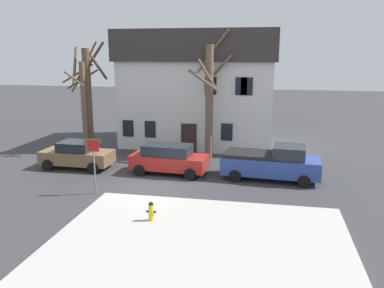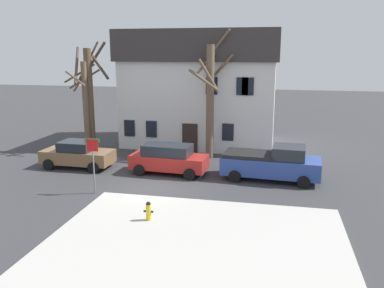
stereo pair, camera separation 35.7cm
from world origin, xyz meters
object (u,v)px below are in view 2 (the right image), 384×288
at_px(tree_bare_mid, 90,96).
at_px(car_brown_sedan, 78,154).
at_px(building_main, 201,87).
at_px(street_sign_pole, 93,155).
at_px(fire_hydrant, 149,211).
at_px(tree_bare_near, 85,101).
at_px(tree_bare_far, 210,97).
at_px(car_red_wagon, 169,159).
at_px(pickup_truck_blue, 272,163).

relative_size(tree_bare_mid, car_brown_sedan, 1.76).
height_order(building_main, street_sign_pole, building_main).
bearing_deg(fire_hydrant, tree_bare_mid, 124.86).
xyz_separation_m(building_main, tree_bare_mid, (-7.37, -4.21, -0.44)).
height_order(tree_bare_mid, car_brown_sedan, tree_bare_mid).
distance_m(tree_bare_near, tree_bare_far, 9.08).
distance_m(car_red_wagon, street_sign_pole, 5.09).
height_order(car_brown_sedan, fire_hydrant, car_brown_sedan).
bearing_deg(car_brown_sedan, car_red_wagon, -0.75).
distance_m(building_main, pickup_truck_blue, 10.96).
height_order(tree_bare_far, street_sign_pole, tree_bare_far).
bearing_deg(tree_bare_near, tree_bare_far, -0.59).
bearing_deg(car_brown_sedan, building_main, 54.55).
distance_m(building_main, fire_hydrant, 16.29).
bearing_deg(car_brown_sedan, tree_bare_mid, 104.56).
relative_size(tree_bare_mid, tree_bare_far, 0.91).
bearing_deg(fire_hydrant, building_main, 92.57).
bearing_deg(street_sign_pole, tree_bare_mid, 116.11).
bearing_deg(car_red_wagon, building_main, 87.94).
bearing_deg(tree_bare_mid, street_sign_pole, -63.89).
bearing_deg(car_brown_sedan, tree_bare_far, 28.25).
xyz_separation_m(tree_bare_mid, pickup_truck_blue, (13.04, -4.51, -3.01)).
bearing_deg(building_main, car_brown_sedan, -125.45).
distance_m(tree_bare_far, pickup_truck_blue, 6.71).
height_order(car_red_wagon, pickup_truck_blue, pickup_truck_blue).
xyz_separation_m(building_main, tree_bare_near, (-7.61, -4.50, -0.74)).
height_order(building_main, pickup_truck_blue, building_main).
relative_size(tree_bare_far, street_sign_pole, 2.98).
bearing_deg(pickup_truck_blue, fire_hydrant, -125.01).
relative_size(tree_bare_mid, car_red_wagon, 1.69).
bearing_deg(tree_bare_far, street_sign_pole, -118.85).
relative_size(tree_bare_near, tree_bare_mid, 1.00).
bearing_deg(street_sign_pole, car_red_wagon, 55.75).
height_order(tree_bare_mid, car_red_wagon, tree_bare_mid).
xyz_separation_m(tree_bare_far, car_brown_sedan, (-7.66, -4.12, -3.33)).
bearing_deg(fire_hydrant, car_red_wagon, 98.31).
relative_size(car_brown_sedan, fire_hydrant, 5.37).
relative_size(building_main, fire_hydrant, 14.30).
xyz_separation_m(pickup_truck_blue, street_sign_pole, (-8.79, -4.17, 1.04)).
bearing_deg(street_sign_pole, fire_hydrant, -37.32).
height_order(car_brown_sedan, pickup_truck_blue, pickup_truck_blue).
xyz_separation_m(tree_bare_near, car_brown_sedan, (1.41, -4.21, -2.83)).
height_order(tree_bare_mid, fire_hydrant, tree_bare_mid).
relative_size(tree_bare_mid, fire_hydrant, 9.47).
distance_m(tree_bare_near, fire_hydrant, 14.38).
xyz_separation_m(tree_bare_mid, tree_bare_far, (8.83, -0.38, 0.20)).
bearing_deg(tree_bare_mid, fire_hydrant, -55.14).
height_order(car_red_wagon, fire_hydrant, car_red_wagon).
relative_size(building_main, tree_bare_near, 1.50).
xyz_separation_m(tree_bare_near, pickup_truck_blue, (13.28, -4.22, -2.71)).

